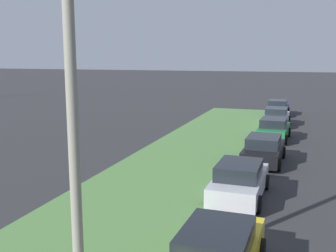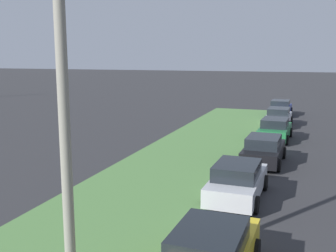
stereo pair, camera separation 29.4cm
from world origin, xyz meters
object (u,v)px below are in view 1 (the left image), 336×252
at_px(parked_car_blue, 278,108).
at_px(streetlight, 88,113).
at_px(parked_car_silver, 239,180).
at_px(parked_car_black, 264,150).
at_px(parked_car_green, 274,129).
at_px(parked_car_white, 276,117).

bearing_deg(parked_car_blue, streetlight, 177.62).
bearing_deg(parked_car_blue, parked_car_silver, -178.82).
distance_m(parked_car_silver, streetlight, 9.03).
distance_m(parked_car_black, streetlight, 14.35).
xyz_separation_m(parked_car_green, parked_car_white, (5.76, 0.18, 0.00)).
relative_size(parked_car_black, parked_car_blue, 1.00).
xyz_separation_m(parked_car_silver, parked_car_blue, (23.64, -0.02, 0.00)).
xyz_separation_m(parked_car_black, parked_car_green, (6.30, -0.06, 0.00)).
bearing_deg(streetlight, parked_car_silver, -13.85).
bearing_deg(parked_car_white, streetlight, 176.10).
xyz_separation_m(parked_car_black, parked_car_white, (12.06, 0.12, 0.00)).
bearing_deg(parked_car_blue, parked_car_white, -176.21).
bearing_deg(parked_car_white, parked_car_silver, -179.81).
bearing_deg(parked_car_silver, streetlight, 166.96).
xyz_separation_m(parked_car_green, parked_car_blue, (11.68, 0.45, 0.00)).
relative_size(parked_car_white, parked_car_blue, 1.00).
xyz_separation_m(parked_car_white, parked_car_blue, (5.93, 0.27, 0.00)).
relative_size(parked_car_silver, parked_car_black, 0.99).
bearing_deg(parked_car_silver, parked_car_blue, 0.76).
height_order(parked_car_black, parked_car_blue, same).
xyz_separation_m(parked_car_blue, streetlight, (-31.65, 1.99, 3.67)).
distance_m(parked_car_silver, parked_car_white, 17.72).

